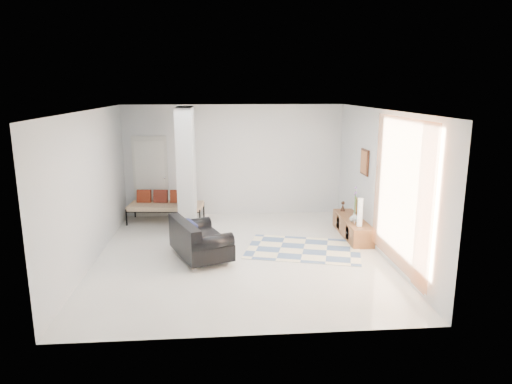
{
  "coord_description": "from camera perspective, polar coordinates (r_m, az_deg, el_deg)",
  "views": [
    {
      "loc": [
        -0.38,
        -8.44,
        3.19
      ],
      "look_at": [
        0.36,
        0.6,
        1.12
      ],
      "focal_mm": 32.0,
      "sensor_mm": 36.0,
      "label": 1
    }
  ],
  "objects": [
    {
      "name": "area_rug",
      "position": [
        9.36,
        5.96,
        -7.12
      ],
      "size": [
        2.57,
        2.04,
        0.01
      ],
      "primitive_type": "cube",
      "rotation": [
        0.0,
        0.0,
        -0.27
      ],
      "color": "beige",
      "rests_on": "floor"
    },
    {
      "name": "hallway_door",
      "position": [
        11.73,
        -13.03,
        1.85
      ],
      "size": [
        0.85,
        0.06,
        2.04
      ],
      "primitive_type": "cube",
      "color": "beige",
      "rests_on": "floor"
    },
    {
      "name": "bronze_figurine",
      "position": [
        10.78,
        10.81,
        -1.75
      ],
      "size": [
        0.13,
        0.13,
        0.23
      ],
      "primitive_type": null,
      "rotation": [
        0.0,
        0.0,
        -0.15
      ],
      "color": "#321F16",
      "rests_on": "media_console"
    },
    {
      "name": "vase",
      "position": [
        9.94,
        12.18,
        -3.13
      ],
      "size": [
        0.22,
        0.22,
        0.21
      ],
      "primitive_type": "imported",
      "rotation": [
        0.0,
        0.0,
        0.13
      ],
      "color": "silver",
      "rests_on": "media_console"
    },
    {
      "name": "cylinder_lamp",
      "position": [
        9.65,
        12.87,
        -2.48
      ],
      "size": [
        0.11,
        0.11,
        0.59
      ],
      "primitive_type": "cylinder",
      "color": "white",
      "rests_on": "media_console"
    },
    {
      "name": "ceiling",
      "position": [
        8.46,
        -2.14,
        10.2
      ],
      "size": [
        6.0,
        6.0,
        0.0
      ],
      "primitive_type": "plane",
      "rotation": [
        3.14,
        0.0,
        0.0
      ],
      "color": "white",
      "rests_on": "wall_back"
    },
    {
      "name": "wall_back",
      "position": [
        11.58,
        -2.75,
        3.94
      ],
      "size": [
        6.0,
        0.0,
        6.0
      ],
      "primitive_type": "plane",
      "rotation": [
        1.57,
        0.0,
        0.0
      ],
      "color": "silver",
      "rests_on": "ground"
    },
    {
      "name": "media_console",
      "position": [
        10.28,
        11.95,
        -4.31
      ],
      "size": [
        0.45,
        1.72,
        0.8
      ],
      "color": "brown",
      "rests_on": "floor"
    },
    {
      "name": "floor",
      "position": [
        9.03,
        -1.99,
        -7.85
      ],
      "size": [
        6.0,
        6.0,
        0.0
      ],
      "primitive_type": "plane",
      "color": "beige",
      "rests_on": "ground"
    },
    {
      "name": "wall_front",
      "position": [
        5.74,
        -0.66,
        -5.33
      ],
      "size": [
        6.0,
        0.0,
        6.0
      ],
      "primitive_type": "plane",
      "rotation": [
        -1.57,
        0.0,
        0.0
      ],
      "color": "silver",
      "rests_on": "ground"
    },
    {
      "name": "daybed",
      "position": [
        11.34,
        -11.3,
        -1.56
      ],
      "size": [
        1.85,
        0.93,
        0.77
      ],
      "rotation": [
        0.0,
        0.0,
        -0.1
      ],
      "color": "black",
      "rests_on": "floor"
    },
    {
      "name": "wall_art",
      "position": [
        10.02,
        13.43,
        3.65
      ],
      "size": [
        0.04,
        0.45,
        0.55
      ],
      "primitive_type": "cube",
      "color": "#381B0F",
      "rests_on": "wall_right"
    },
    {
      "name": "wall_right",
      "position": [
        9.18,
        15.36,
        1.14
      ],
      "size": [
        0.0,
        6.0,
        6.0
      ],
      "primitive_type": "plane",
      "rotation": [
        1.57,
        0.0,
        -1.57
      ],
      "color": "silver",
      "rests_on": "ground"
    },
    {
      "name": "partition_column",
      "position": [
        10.22,
        -8.66,
        2.62
      ],
      "size": [
        0.35,
        1.2,
        2.8
      ],
      "primitive_type": "cube",
      "color": "#A6ABAD",
      "rests_on": "floor"
    },
    {
      "name": "loveseat",
      "position": [
        8.8,
        -7.28,
        -6.0
      ],
      "size": [
        1.3,
        1.63,
        0.76
      ],
      "rotation": [
        0.0,
        0.0,
        0.38
      ],
      "color": "silver",
      "rests_on": "floor"
    },
    {
      "name": "wall_left",
      "position": [
        8.95,
        -19.94,
        0.53
      ],
      "size": [
        0.0,
        6.0,
        6.0
      ],
      "primitive_type": "plane",
      "rotation": [
        1.57,
        0.0,
        1.57
      ],
      "color": "silver",
      "rests_on": "ground"
    },
    {
      "name": "curtain",
      "position": [
        8.09,
        17.59,
        -0.18
      ],
      "size": [
        0.0,
        2.55,
        2.55
      ],
      "primitive_type": "plane",
      "rotation": [
        1.57,
        0.0,
        1.57
      ],
      "color": "orange",
      "rests_on": "wall_right"
    }
  ]
}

